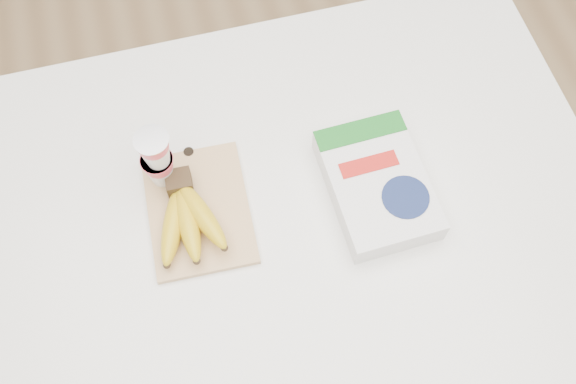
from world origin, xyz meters
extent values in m
plane|color=tan|center=(0.00, 0.00, 0.00)|extent=(4.00, 4.00, 0.00)
cube|color=white|center=(0.00, 0.00, 0.51)|extent=(1.36, 0.91, 1.02)
cube|color=tan|center=(-0.10, 0.04, 1.03)|extent=(0.20, 0.26, 0.01)
cube|color=#382816|center=(-0.13, 0.09, 1.06)|extent=(0.05, 0.05, 0.03)
ellipsoid|color=gold|center=(-0.15, 0.01, 1.05)|extent=(0.09, 0.17, 0.05)
sphere|color=#382816|center=(-0.18, -0.06, 1.05)|extent=(0.01, 0.01, 0.01)
ellipsoid|color=gold|center=(-0.13, 0.01, 1.06)|extent=(0.04, 0.17, 0.05)
sphere|color=#382816|center=(-0.12, -0.07, 1.06)|extent=(0.01, 0.01, 0.01)
ellipsoid|color=gold|center=(-0.10, 0.01, 1.07)|extent=(0.09, 0.17, 0.05)
sphere|color=#382816|center=(-0.07, -0.06, 1.07)|extent=(0.01, 0.01, 0.01)
cylinder|color=silver|center=(-0.15, 0.12, 1.18)|extent=(0.06, 0.06, 0.00)
cube|color=white|center=(0.23, -0.01, 1.05)|extent=(0.18, 0.26, 0.06)
cube|color=#17691D|center=(0.23, 0.10, 1.08)|extent=(0.18, 0.05, 0.00)
cylinder|color=#13204A|center=(0.27, -0.06, 1.08)|extent=(0.09, 0.09, 0.00)
cube|color=red|center=(0.22, 0.03, 1.08)|extent=(0.11, 0.04, 0.00)
camera|label=1|loc=(-0.07, -0.49, 2.13)|focal=40.00mm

